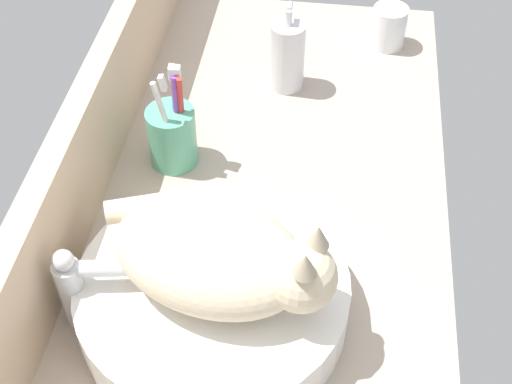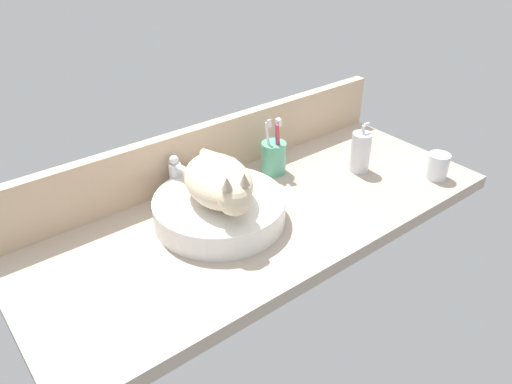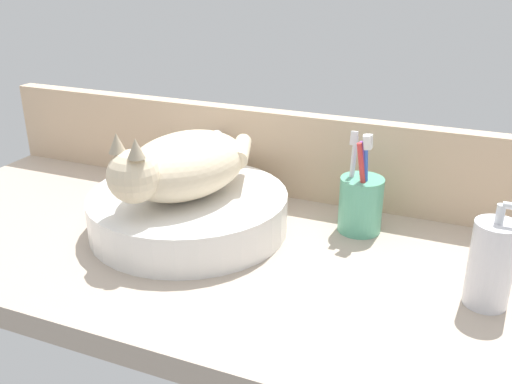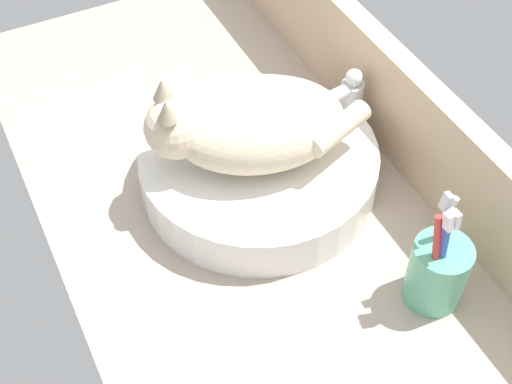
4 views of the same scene
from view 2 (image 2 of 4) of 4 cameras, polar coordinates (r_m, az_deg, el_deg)
ground_plane at (r=142.09cm, az=0.65°, el=-2.95°), size 137.00×57.00×4.00cm
backsplash_panel at (r=155.25cm, az=-5.52°, el=4.78°), size 137.00×3.60×17.51cm
sink_basin at (r=136.04cm, az=-4.19°, el=-1.98°), size 35.92×35.92×7.10cm
cat at (r=129.99cm, az=-4.11°, el=1.12°), size 22.76×30.93×14.00cm
faucet at (r=145.14cm, az=-8.91°, el=1.80°), size 4.53×11.84×13.60cm
soap_dispenser at (r=161.72cm, az=11.86°, el=4.51°), size 6.26×6.26×16.22cm
toothbrush_cup at (r=157.85cm, az=2.04°, el=4.09°), size 7.83×7.83×18.69cm
water_glass at (r=165.44cm, az=20.01°, el=2.68°), size 6.75×6.75×8.11cm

